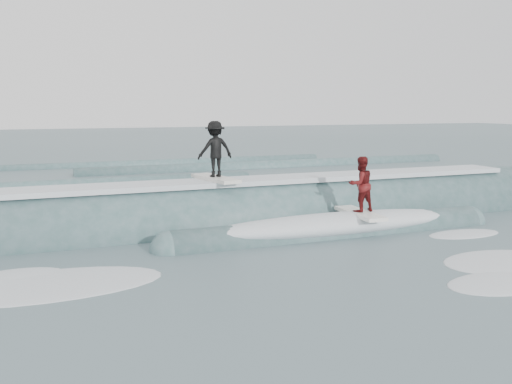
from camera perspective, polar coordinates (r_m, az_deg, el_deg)
name	(u,v)px	position (r m, az deg, el deg)	size (l,w,h in m)	color
ground	(307,259)	(12.98, 5.13, -6.69)	(160.00, 160.00, 0.00)	#395153
breaking_wave	(251,224)	(16.44, -0.45, -3.26)	(22.93, 4.06, 2.55)	#335655
surfer_black	(215,152)	(16.01, -4.11, 4.00)	(1.05, 2.06, 1.66)	silver
surfer_red	(361,189)	(15.56, 10.41, 0.34)	(0.77, 2.03, 1.59)	white
whitewater	(300,271)	(12.06, 4.42, -7.88)	(13.48, 5.75, 0.10)	silver
far_swells	(169,173)	(29.76, -8.70, 1.92)	(36.42, 8.65, 0.80)	#335655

